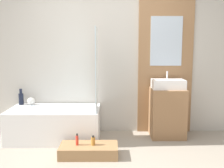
{
  "coord_description": "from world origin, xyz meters",
  "views": [
    {
      "loc": [
        0.1,
        -2.81,
        1.45
      ],
      "look_at": [
        0.12,
        0.69,
        0.94
      ],
      "focal_mm": 42.0,
      "sensor_mm": 36.0,
      "label": 1
    }
  ],
  "objects_px": {
    "bathtub": "(55,124)",
    "vase_round_light": "(31,101)",
    "wooden_step_bench": "(89,150)",
    "vase_tall_dark": "(21,98)",
    "bottle_soap_primary": "(77,140)",
    "bottle_soap_secondary": "(93,141)",
    "sink": "(168,84)"
  },
  "relations": [
    {
      "from": "bathtub",
      "to": "vase_round_light",
      "type": "relative_size",
      "value": 11.41
    },
    {
      "from": "wooden_step_bench",
      "to": "vase_tall_dark",
      "type": "xyz_separation_m",
      "value": [
        -1.19,
        0.93,
        0.52
      ]
    },
    {
      "from": "vase_round_light",
      "to": "bottle_soap_primary",
      "type": "xyz_separation_m",
      "value": [
        0.86,
        -0.91,
        -0.33
      ]
    },
    {
      "from": "vase_round_light",
      "to": "bottle_soap_secondary",
      "type": "distance_m",
      "value": 1.45
    },
    {
      "from": "bathtub",
      "to": "sink",
      "type": "height_order",
      "value": "sink"
    },
    {
      "from": "wooden_step_bench",
      "to": "sink",
      "type": "relative_size",
      "value": 1.52
    },
    {
      "from": "bottle_soap_primary",
      "to": "vase_tall_dark",
      "type": "bearing_deg",
      "value": 138.05
    },
    {
      "from": "bathtub",
      "to": "vase_tall_dark",
      "type": "height_order",
      "value": "vase_tall_dark"
    },
    {
      "from": "bathtub",
      "to": "vase_tall_dark",
      "type": "xyz_separation_m",
      "value": [
        -0.61,
        0.28,
        0.35
      ]
    },
    {
      "from": "wooden_step_bench",
      "to": "vase_round_light",
      "type": "height_order",
      "value": "vase_round_light"
    },
    {
      "from": "vase_tall_dark",
      "to": "wooden_step_bench",
      "type": "bearing_deg",
      "value": -38.04
    },
    {
      "from": "wooden_step_bench",
      "to": "bottle_soap_primary",
      "type": "distance_m",
      "value": 0.21
    },
    {
      "from": "bottle_soap_secondary",
      "to": "vase_round_light",
      "type": "bearing_deg",
      "value": 139.83
    },
    {
      "from": "sink",
      "to": "bathtub",
      "type": "bearing_deg",
      "value": -176.1
    },
    {
      "from": "vase_round_light",
      "to": "wooden_step_bench",
      "type": "bearing_deg",
      "value": -41.74
    },
    {
      "from": "vase_round_light",
      "to": "sink",
      "type": "bearing_deg",
      "value": -3.6
    },
    {
      "from": "wooden_step_bench",
      "to": "bottle_soap_primary",
      "type": "xyz_separation_m",
      "value": [
        -0.15,
        0.0,
        0.15
      ]
    },
    {
      "from": "sink",
      "to": "vase_round_light",
      "type": "height_order",
      "value": "sink"
    },
    {
      "from": "wooden_step_bench",
      "to": "sink",
      "type": "height_order",
      "value": "sink"
    },
    {
      "from": "bathtub",
      "to": "vase_round_light",
      "type": "xyz_separation_m",
      "value": [
        -0.44,
        0.26,
        0.31
      ]
    },
    {
      "from": "vase_round_light",
      "to": "bathtub",
      "type": "bearing_deg",
      "value": -30.97
    },
    {
      "from": "vase_tall_dark",
      "to": "vase_round_light",
      "type": "relative_size",
      "value": 2.16
    },
    {
      "from": "vase_tall_dark",
      "to": "bottle_soap_secondary",
      "type": "xyz_separation_m",
      "value": [
        1.25,
        -0.93,
        -0.39
      ]
    },
    {
      "from": "vase_tall_dark",
      "to": "vase_round_light",
      "type": "distance_m",
      "value": 0.18
    },
    {
      "from": "wooden_step_bench",
      "to": "bottle_soap_secondary",
      "type": "distance_m",
      "value": 0.14
    },
    {
      "from": "vase_round_light",
      "to": "bottle_soap_secondary",
      "type": "xyz_separation_m",
      "value": [
        1.07,
        -0.91,
        -0.35
      ]
    },
    {
      "from": "sink",
      "to": "bottle_soap_primary",
      "type": "relative_size",
      "value": 3.24
    },
    {
      "from": "bathtub",
      "to": "vase_round_light",
      "type": "height_order",
      "value": "vase_round_light"
    },
    {
      "from": "vase_tall_dark",
      "to": "bottle_soap_secondary",
      "type": "distance_m",
      "value": 1.6
    },
    {
      "from": "bathtub",
      "to": "bottle_soap_secondary",
      "type": "bearing_deg",
      "value": -45.29
    },
    {
      "from": "bathtub",
      "to": "wooden_step_bench",
      "type": "distance_m",
      "value": 0.89
    },
    {
      "from": "bathtub",
      "to": "vase_tall_dark",
      "type": "relative_size",
      "value": 5.28
    }
  ]
}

